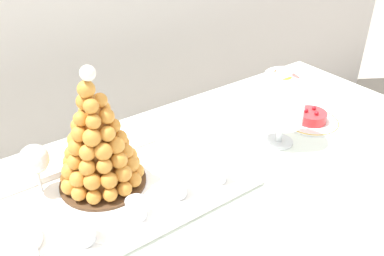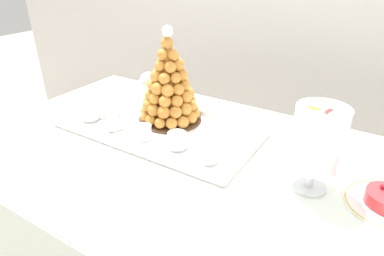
% 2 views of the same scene
% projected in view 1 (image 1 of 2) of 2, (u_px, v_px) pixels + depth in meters
% --- Properties ---
extents(buffet_table, '(1.66, 0.87, 0.78)m').
position_uv_depth(buffet_table, '(217.00, 203.00, 1.17)').
color(buffet_table, brown).
rests_on(buffet_table, ground_plane).
extents(serving_tray, '(0.68, 0.35, 0.02)m').
position_uv_depth(serving_tray, '(118.00, 198.00, 1.04)').
color(serving_tray, white).
rests_on(serving_tray, buffet_table).
extents(croquembouche, '(0.23, 0.23, 0.33)m').
position_uv_depth(croquembouche, '(98.00, 142.00, 1.02)').
color(croquembouche, '#4C331E').
rests_on(croquembouche, serving_tray).
extents(dessert_cup_left, '(0.06, 0.06, 0.05)m').
position_uv_depth(dessert_cup_left, '(22.00, 255.00, 0.84)').
color(dessert_cup_left, silver).
rests_on(dessert_cup_left, serving_tray).
extents(dessert_cup_mid_left, '(0.05, 0.05, 0.06)m').
position_uv_depth(dessert_cup_mid_left, '(83.00, 231.00, 0.90)').
color(dessert_cup_mid_left, silver).
rests_on(dessert_cup_mid_left, serving_tray).
extents(dessert_cup_centre, '(0.05, 0.05, 0.05)m').
position_uv_depth(dessert_cup_centre, '(136.00, 209.00, 0.96)').
color(dessert_cup_centre, silver).
rests_on(dessert_cup_centre, serving_tray).
extents(dessert_cup_mid_right, '(0.06, 0.06, 0.05)m').
position_uv_depth(dessert_cup_mid_right, '(175.00, 186.00, 1.04)').
color(dessert_cup_mid_right, silver).
rests_on(dessert_cup_mid_right, serving_tray).
extents(dessert_cup_right, '(0.05, 0.05, 0.06)m').
position_uv_depth(dessert_cup_right, '(218.00, 171.00, 1.08)').
color(dessert_cup_right, silver).
rests_on(dessert_cup_right, serving_tray).
extents(creme_brulee_ramekin, '(0.09, 0.09, 0.02)m').
position_uv_depth(creme_brulee_ramekin, '(22.00, 239.00, 0.90)').
color(creme_brulee_ramekin, white).
rests_on(creme_brulee_ramekin, serving_tray).
extents(macaron_goblet, '(0.13, 0.13, 0.24)m').
position_uv_depth(macaron_goblet, '(284.00, 100.00, 1.19)').
color(macaron_goblet, white).
rests_on(macaron_goblet, buffet_table).
extents(fruit_tart_plate, '(0.19, 0.19, 0.05)m').
position_uv_depth(fruit_tart_plate, '(311.00, 119.00, 1.36)').
color(fruit_tart_plate, white).
rests_on(fruit_tart_plate, buffet_table).
extents(wine_glass, '(0.07, 0.07, 0.15)m').
position_uv_depth(wine_glass, '(35.00, 161.00, 1.01)').
color(wine_glass, silver).
rests_on(wine_glass, buffet_table).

